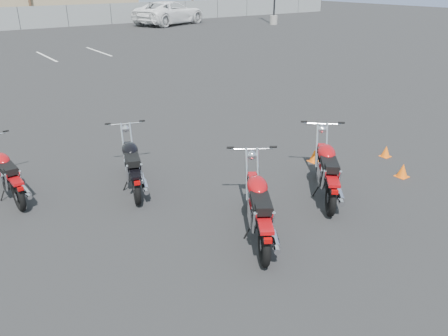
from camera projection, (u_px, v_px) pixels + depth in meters
ground at (234, 213)px, 8.18m from camera, size 120.00×120.00×0.00m
motorcycle_front_red at (7, 175)px, 8.61m from camera, size 0.83×2.15×1.05m
motorcycle_second_black at (132, 165)px, 8.97m from camera, size 1.21×2.24×1.11m
motorcycle_third_red at (259, 207)px, 7.26m from camera, size 1.72×2.26×1.19m
motorcycle_rear_red at (327, 170)px, 8.65m from camera, size 1.94×2.12×1.19m
training_cone_near at (314, 156)px, 10.39m from camera, size 0.25×0.25×0.30m
training_cone_far at (403, 170)px, 9.60m from camera, size 0.25×0.25×0.30m
training_cone_extra at (386, 151)px, 10.68m from camera, size 0.23×0.23×0.28m
white_van at (170, 6)px, 39.69m from camera, size 6.20×9.09×3.21m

